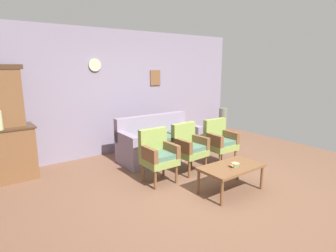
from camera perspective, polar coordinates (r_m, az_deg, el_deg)
The scene contains 9 objects.
ground_plane at distance 4.59m, azimuth 6.49°, elevation -12.79°, with size 7.68×7.68×0.00m, color brown.
wall_back_with_decor at distance 6.35m, azimuth -9.63°, elevation 6.87°, with size 6.40×0.09×2.70m.
floral_couch at distance 5.88m, azimuth -1.82°, elevation -3.59°, with size 1.73×0.83×0.90m.
armchair_near_couch_end at distance 4.66m, azimuth -2.09°, elevation -5.68°, with size 0.53×0.50×0.90m.
armchair_row_middle at distance 5.12m, azimuth 4.29°, elevation -4.05°, with size 0.55×0.52×0.90m.
armchair_near_cabinet at distance 5.58m, azimuth 10.56°, elevation -2.84°, with size 0.54×0.51×0.90m.
coffee_table at distance 4.46m, azimuth 12.88°, elevation -8.55°, with size 1.00×0.56×0.42m.
book_stack_on_table at distance 4.42m, azimuth 13.48°, elevation -7.75°, with size 0.15×0.09×0.06m.
floor_vase_by_wall at distance 7.85m, azimuth 11.18°, elevation 0.77°, with size 0.22×0.22×0.79m, color slate.
Camera 1 is at (-2.85, -3.02, 1.95)m, focal length 29.66 mm.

